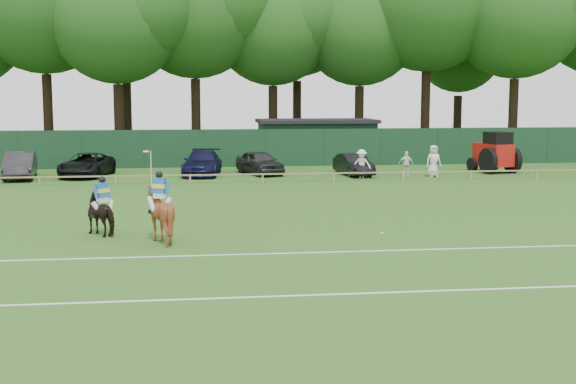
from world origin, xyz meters
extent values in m
plane|color=#1E4C14|center=(0.00, 0.00, 0.00)|extent=(160.00, 160.00, 0.00)
imported|color=black|center=(-6.04, 2.96, 0.73)|extent=(1.73, 1.83, 1.47)
imported|color=maroon|center=(-4.01, 1.35, 0.93)|extent=(2.01, 2.12, 1.87)
imported|color=#2C2C2E|center=(-12.73, 21.47, 0.77)|extent=(2.20, 4.86, 1.55)
imported|color=black|center=(-9.05, 22.10, 0.70)|extent=(3.20, 5.35, 1.39)
imported|color=#111236|center=(-2.26, 22.11, 0.74)|extent=(2.69, 5.30, 1.47)
imported|color=#2B2B2D|center=(1.22, 22.12, 0.72)|extent=(3.04, 4.56, 1.44)
imported|color=black|center=(6.76, 20.87, 0.65)|extent=(1.92, 4.07, 1.29)
imported|color=white|center=(6.87, 19.19, 0.84)|extent=(1.21, 0.88, 1.68)
imported|color=white|center=(9.71, 19.87, 0.75)|extent=(0.92, 0.49, 1.49)
imported|color=silver|center=(11.25, 19.39, 0.94)|extent=(0.98, 0.70, 1.88)
cube|color=silver|center=(-6.04, 2.96, 1.25)|extent=(0.44, 0.43, 0.18)
cube|color=blue|center=(-6.04, 2.96, 1.57)|extent=(0.50, 0.49, 0.51)
cube|color=yellow|center=(-6.04, 2.96, 1.55)|extent=(0.51, 0.50, 0.18)
sphere|color=black|center=(-6.04, 2.96, 1.94)|extent=(0.25, 0.25, 0.25)
cylinder|color=silver|center=(-5.81, 3.09, 0.95)|extent=(0.31, 0.49, 0.59)
cylinder|color=silver|center=(-6.21, 2.75, 0.95)|extent=(0.50, 0.27, 0.59)
cube|color=silver|center=(-4.01, 1.35, 1.58)|extent=(0.43, 0.37, 0.18)
cube|color=blue|center=(-4.01, 1.35, 1.90)|extent=(0.48, 0.43, 0.51)
cube|color=yellow|center=(-4.01, 1.35, 1.88)|extent=(0.50, 0.42, 0.18)
sphere|color=black|center=(-4.01, 1.35, 2.27)|extent=(0.25, 0.25, 0.25)
cylinder|color=silver|center=(-3.79, 1.21, 1.28)|extent=(0.46, 0.29, 0.59)
cylinder|color=silver|center=(-4.27, 1.40, 1.28)|extent=(0.39, 0.44, 0.59)
cylinder|color=tan|center=(-4.28, 1.50, 2.45)|extent=(0.08, 0.64, 1.17)
sphere|color=silver|center=(3.67, 1.71, 0.04)|extent=(0.09, 0.09, 0.09)
cube|color=silver|center=(0.00, -6.00, 0.01)|extent=(60.00, 0.10, 0.01)
cube|color=silver|center=(0.00, -1.00, 0.01)|extent=(60.00, 0.10, 0.01)
cube|color=#997F5B|center=(0.00, 18.00, 0.45)|extent=(62.00, 0.08, 0.08)
cube|color=#14351E|center=(0.00, 27.00, 1.25)|extent=(92.00, 0.04, 2.50)
cube|color=#14331E|center=(6.00, 30.00, 1.40)|extent=(8.00, 4.00, 2.80)
cube|color=black|center=(6.00, 30.00, 2.92)|extent=(8.40, 4.40, 0.24)
cube|color=#A7150F|center=(15.77, 21.50, 1.11)|extent=(1.92, 2.79, 1.37)
cube|color=black|center=(15.86, 21.09, 2.06)|extent=(1.55, 1.63, 0.95)
cylinder|color=black|center=(15.06, 20.57, 0.79)|extent=(0.67, 1.62, 1.59)
cylinder|color=black|center=(16.81, 20.99, 0.79)|extent=(0.67, 1.62, 1.59)
cylinder|color=black|center=(14.75, 22.35, 0.42)|extent=(0.50, 0.90, 0.85)
cylinder|color=black|center=(16.29, 22.71, 0.42)|extent=(0.50, 0.90, 0.85)
camera|label=1|loc=(-2.99, -24.26, 4.99)|focal=48.00mm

